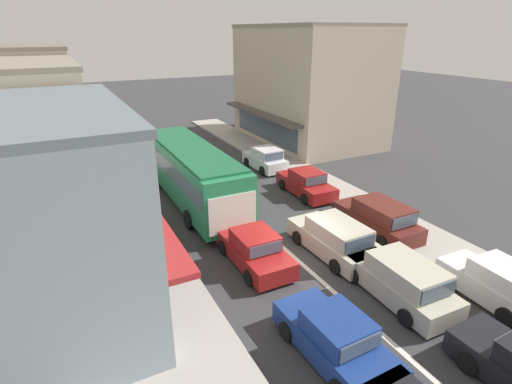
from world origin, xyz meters
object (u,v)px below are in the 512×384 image
at_px(pedestrian_with_handbag_near, 166,239).
at_px(pedestrian_browsing_midblock, 173,253).
at_px(city_bus, 192,171).
at_px(traffic_light_downstreet, 113,121).
at_px(parked_hatchback_kerb_rear, 265,159).
at_px(sedan_behind_bus_near, 254,249).
at_px(parked_hatchback_kerb_front, 496,283).
at_px(wagon_adjacent_lane_lead, 400,280).
at_px(parked_sedan_kerb_third, 306,184).
at_px(parked_wagon_kerb_second, 378,218).
at_px(wagon_adjacent_lane_trail, 334,238).
at_px(sedan_queue_far_back, 335,339).

distance_m(pedestrian_with_handbag_near, pedestrian_browsing_midblock, 1.24).
relative_size(city_bus, traffic_light_downstreet, 2.59).
height_order(parked_hatchback_kerb_rear, pedestrian_with_handbag_near, pedestrian_with_handbag_near).
height_order(sedan_behind_bus_near, traffic_light_downstreet, traffic_light_downstreet).
bearing_deg(pedestrian_with_handbag_near, parked_hatchback_kerb_front, -39.13).
height_order(city_bus, sedan_behind_bus_near, city_bus).
height_order(parked_hatchback_kerb_front, pedestrian_browsing_midblock, pedestrian_browsing_midblock).
distance_m(wagon_adjacent_lane_lead, traffic_light_downstreet, 23.19).
height_order(parked_sedan_kerb_third, traffic_light_downstreet, traffic_light_downstreet).
relative_size(sedan_behind_bus_near, pedestrian_with_handbag_near, 2.58).
bearing_deg(pedestrian_with_handbag_near, pedestrian_browsing_midblock, -92.51).
bearing_deg(parked_wagon_kerb_second, sedan_behind_bus_near, 178.01).
bearing_deg(city_bus, traffic_light_downstreet, 102.60).
height_order(city_bus, wagon_adjacent_lane_trail, city_bus).
xyz_separation_m(sedan_queue_far_back, traffic_light_downstreet, (-2.32, 23.49, 2.19)).
bearing_deg(parked_hatchback_kerb_front, parked_sedan_kerb_third, 91.81).
bearing_deg(pedestrian_browsing_midblock, city_bus, 65.33).
xyz_separation_m(sedan_queue_far_back, parked_wagon_kerb_second, (6.70, 5.42, 0.08)).
height_order(wagon_adjacent_lane_trail, sedan_queue_far_back, wagon_adjacent_lane_trail).
relative_size(city_bus, wagon_adjacent_lane_lead, 2.39).
bearing_deg(wagon_adjacent_lane_trail, pedestrian_with_handbag_near, 157.88).
bearing_deg(sedan_behind_bus_near, pedestrian_with_handbag_near, 150.38).
xyz_separation_m(wagon_adjacent_lane_trail, sedan_queue_far_back, (-3.61, -4.78, -0.08)).
relative_size(city_bus, sedan_queue_far_back, 2.56).
bearing_deg(parked_hatchback_kerb_rear, sedan_behind_bus_near, -120.50).
relative_size(parked_hatchback_kerb_front, pedestrian_browsing_midblock, 2.31).
distance_m(wagon_adjacent_lane_trail, traffic_light_downstreet, 19.74).
distance_m(city_bus, sedan_queue_far_back, 12.93).
relative_size(pedestrian_with_handbag_near, pedestrian_browsing_midblock, 1.00).
height_order(wagon_adjacent_lane_lead, pedestrian_browsing_midblock, pedestrian_browsing_midblock).
relative_size(sedan_queue_far_back, parked_wagon_kerb_second, 0.94).
xyz_separation_m(parked_sedan_kerb_third, parked_hatchback_kerb_rear, (0.05, 5.15, 0.05)).
relative_size(wagon_adjacent_lane_trail, parked_sedan_kerb_third, 1.07).
distance_m(sedan_behind_bus_near, traffic_light_downstreet, 18.16).
height_order(sedan_queue_far_back, sedan_behind_bus_near, same).
xyz_separation_m(wagon_adjacent_lane_trail, parked_hatchback_kerb_front, (3.11, -5.20, -0.04)).
distance_m(wagon_adjacent_lane_lead, pedestrian_browsing_midblock, 8.46).
relative_size(sedan_behind_bus_near, pedestrian_browsing_midblock, 2.58).
xyz_separation_m(sedan_queue_far_back, parked_hatchback_kerb_front, (6.72, -0.43, 0.05)).
xyz_separation_m(wagon_adjacent_lane_lead, pedestrian_with_handbag_near, (-6.78, 6.21, 0.32)).
xyz_separation_m(city_bus, sedan_queue_far_back, (-0.06, -12.87, -1.22)).
bearing_deg(sedan_behind_bus_near, parked_hatchback_kerb_rear, 59.50).
relative_size(parked_hatchback_kerb_front, pedestrian_with_handbag_near, 2.31).
height_order(parked_hatchback_kerb_front, parked_sedan_kerb_third, parked_hatchback_kerb_front).
relative_size(wagon_adjacent_lane_lead, parked_hatchback_kerb_front, 1.21).
relative_size(parked_hatchback_kerb_rear, pedestrian_browsing_midblock, 2.31).
bearing_deg(wagon_adjacent_lane_lead, parked_hatchback_kerb_front, -29.78).
distance_m(parked_wagon_kerb_second, parked_hatchback_kerb_rear, 10.75).
xyz_separation_m(sedan_behind_bus_near, parked_wagon_kerb_second, (6.49, -0.23, 0.08)).
distance_m(wagon_adjacent_lane_lead, parked_sedan_kerb_third, 10.11).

